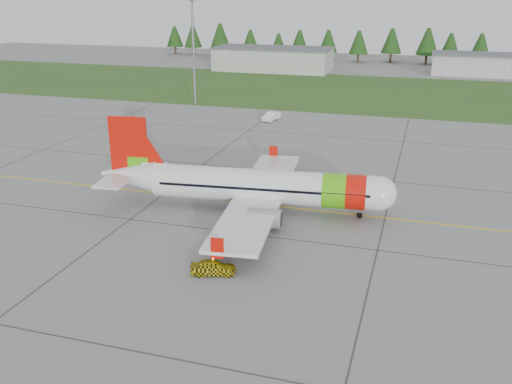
% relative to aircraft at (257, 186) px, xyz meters
% --- Properties ---
extents(ground, '(320.00, 320.00, 0.00)m').
position_rel_aircraft_xyz_m(ground, '(3.23, -6.09, -2.77)').
color(ground, gray).
rests_on(ground, ground).
extents(aircraft, '(31.71, 29.39, 9.61)m').
position_rel_aircraft_xyz_m(aircraft, '(0.00, 0.00, 0.00)').
color(aircraft, silver).
rests_on(aircraft, ground).
extents(follow_me_car, '(1.66, 1.82, 3.76)m').
position_rel_aircraft_xyz_m(follow_me_car, '(0.62, -14.62, -0.89)').
color(follow_me_car, yellow).
rests_on(follow_me_car, ground).
extents(service_van, '(1.91, 1.84, 4.71)m').
position_rel_aircraft_xyz_m(service_van, '(-10.15, 42.11, -0.42)').
color(service_van, silver).
rests_on(service_van, ground).
extents(grass_strip, '(320.00, 50.00, 0.03)m').
position_rel_aircraft_xyz_m(grass_strip, '(3.23, 75.91, -2.76)').
color(grass_strip, '#30561E').
rests_on(grass_strip, ground).
extents(taxi_guideline, '(120.00, 0.25, 0.02)m').
position_rel_aircraft_xyz_m(taxi_guideline, '(3.23, 1.91, -2.76)').
color(taxi_guideline, gold).
rests_on(taxi_guideline, ground).
extents(hangar_west, '(32.00, 14.00, 6.00)m').
position_rel_aircraft_xyz_m(hangar_west, '(-26.77, 103.91, 0.23)').
color(hangar_west, '#A8A8A3').
rests_on(hangar_west, ground).
extents(hangar_east, '(24.00, 12.00, 5.20)m').
position_rel_aircraft_xyz_m(hangar_east, '(28.23, 111.91, -0.17)').
color(hangar_east, '#A8A8A3').
rests_on(hangar_east, ground).
extents(floodlight_mast, '(0.50, 0.50, 20.00)m').
position_rel_aircraft_xyz_m(floodlight_mast, '(-28.77, 51.91, 7.23)').
color(floodlight_mast, slate).
rests_on(floodlight_mast, ground).
extents(treeline, '(160.00, 8.00, 10.00)m').
position_rel_aircraft_xyz_m(treeline, '(3.23, 131.91, 2.23)').
color(treeline, '#1C3F14').
rests_on(treeline, ground).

